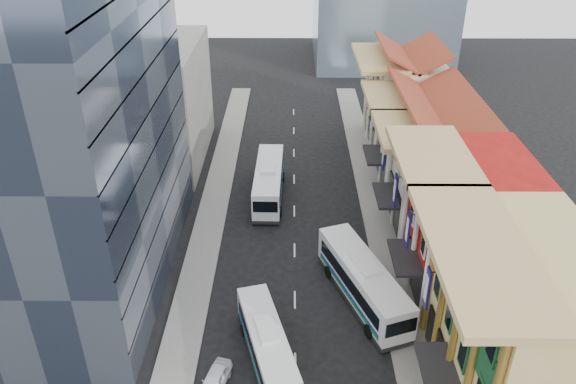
{
  "coord_description": "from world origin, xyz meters",
  "views": [
    {
      "loc": [
        -0.33,
        -20.82,
        30.56
      ],
      "look_at": [
        -0.61,
        22.75,
        5.82
      ],
      "focal_mm": 35.0,
      "sensor_mm": 36.0,
      "label": 1
    }
  ],
  "objects_px": {
    "shophouse_tan": "(523,332)",
    "bus_left_near": "(267,345)",
    "bus_left_far": "(269,181)",
    "office_tower": "(71,110)",
    "bus_right": "(363,281)",
    "sedan_left": "(215,380)"
  },
  "relations": [
    {
      "from": "bus_left_near",
      "to": "bus_left_far",
      "type": "bearing_deg",
      "value": 76.13
    },
    {
      "from": "shophouse_tan",
      "to": "office_tower",
      "type": "bearing_deg",
      "value": 155.7
    },
    {
      "from": "shophouse_tan",
      "to": "bus_left_far",
      "type": "relative_size",
      "value": 1.16
    },
    {
      "from": "shophouse_tan",
      "to": "bus_left_far",
      "type": "xyz_separation_m",
      "value": [
        -16.74,
        27.0,
        -4.06
      ]
    },
    {
      "from": "bus_left_near",
      "to": "bus_right",
      "type": "distance_m",
      "value": 10.1
    },
    {
      "from": "shophouse_tan",
      "to": "office_tower",
      "type": "xyz_separation_m",
      "value": [
        -31.0,
        14.0,
        9.0
      ]
    },
    {
      "from": "sedan_left",
      "to": "bus_left_far",
      "type": "bearing_deg",
      "value": 100.02
    },
    {
      "from": "bus_right",
      "to": "sedan_left",
      "type": "relative_size",
      "value": 3.36
    },
    {
      "from": "shophouse_tan",
      "to": "bus_left_near",
      "type": "height_order",
      "value": "shophouse_tan"
    },
    {
      "from": "shophouse_tan",
      "to": "sedan_left",
      "type": "bearing_deg",
      "value": 177.09
    },
    {
      "from": "shophouse_tan",
      "to": "bus_right",
      "type": "height_order",
      "value": "shophouse_tan"
    },
    {
      "from": "office_tower",
      "to": "bus_right",
      "type": "bearing_deg",
      "value": -10.01
    },
    {
      "from": "bus_left_near",
      "to": "sedan_left",
      "type": "distance_m",
      "value": 4.3
    },
    {
      "from": "bus_left_far",
      "to": "bus_right",
      "type": "relative_size",
      "value": 0.98
    },
    {
      "from": "office_tower",
      "to": "bus_right",
      "type": "relative_size",
      "value": 2.44
    },
    {
      "from": "bus_left_near",
      "to": "sedan_left",
      "type": "relative_size",
      "value": 2.78
    },
    {
      "from": "office_tower",
      "to": "bus_right",
      "type": "distance_m",
      "value": 26.3
    },
    {
      "from": "office_tower",
      "to": "bus_left_far",
      "type": "xyz_separation_m",
      "value": [
        14.26,
        13.0,
        -13.06
      ]
    },
    {
      "from": "shophouse_tan",
      "to": "office_tower",
      "type": "distance_m",
      "value": 35.19
    },
    {
      "from": "office_tower",
      "to": "bus_left_near",
      "type": "distance_m",
      "value": 22.78
    },
    {
      "from": "shophouse_tan",
      "to": "bus_left_far",
      "type": "height_order",
      "value": "shophouse_tan"
    },
    {
      "from": "office_tower",
      "to": "shophouse_tan",
      "type": "bearing_deg",
      "value": -24.3
    }
  ]
}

